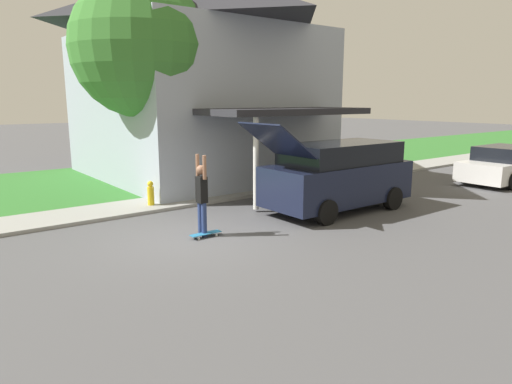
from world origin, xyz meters
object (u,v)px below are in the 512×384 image
Objects in this scene: lawn_tree_near at (141,48)px; suv_parked at (338,175)px; car_down_street at (505,165)px; fire_hydrant at (151,193)px; skateboard at (206,234)px; skateboarder at (202,195)px.

lawn_tree_near is 7.62m from suv_parked.
lawn_tree_near reaches higher than car_down_street.
fire_hydrant is at bearing -21.40° from lawn_tree_near.
car_down_street is 13.33m from skateboard.
skateboarder is 0.95m from skateboard.
skateboarder reaches higher than car_down_street.
suv_parked reaches higher than car_down_street.
skateboarder is (-0.16, -4.56, -0.05)m from suv_parked.
fire_hydrant is at bearing 175.90° from skateboarder.
skateboard is at bearing 4.21° from skateboarder.
car_down_street is 6.00× the size of fire_hydrant.
lawn_tree_near reaches higher than skateboard.
suv_parked is at bearing 49.95° from fire_hydrant.
car_down_street reaches higher than skateboard.
car_down_street is 13.79m from fire_hydrant.
fire_hydrant is (-4.46, -13.04, -0.24)m from car_down_street.
skateboarder is at bearing -4.10° from fire_hydrant.
lawn_tree_near is at bearing -117.47° from car_down_street.
car_down_street is at bearing 62.53° from lawn_tree_near.
car_down_street is at bearing 85.70° from skateboarder.
skateboard is at bearing -90.46° from suv_parked.
lawn_tree_near is 4.90m from fire_hydrant.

